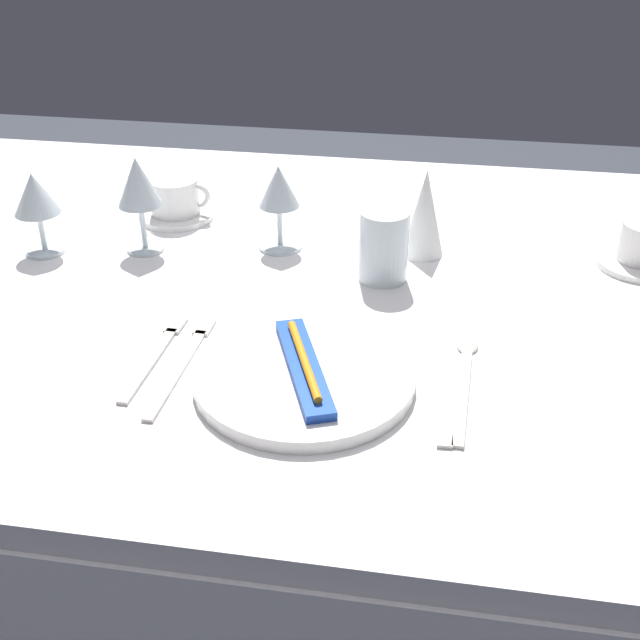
{
  "coord_description": "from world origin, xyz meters",
  "views": [
    {
      "loc": [
        0.14,
        -1.07,
        1.32
      ],
      "look_at": [
        -0.01,
        -0.15,
        0.76
      ],
      "focal_mm": 45.35,
      "sensor_mm": 36.0,
      "label": 1
    }
  ],
  "objects": [
    {
      "name": "dinner_plate",
      "position": [
        -0.01,
        -0.27,
        0.75
      ],
      "size": [
        0.27,
        0.27,
        0.02
      ],
      "primitive_type": "cylinder",
      "color": "white",
      "rests_on": "dining_table"
    },
    {
      "name": "wine_glass_left",
      "position": [
        -0.34,
        0.06,
        0.85
      ],
      "size": [
        0.07,
        0.07,
        0.16
      ],
      "color": "silver",
      "rests_on": "dining_table"
    },
    {
      "name": "wine_glass_centre",
      "position": [
        -0.49,
        0.03,
        0.84
      ],
      "size": [
        0.07,
        0.07,
        0.14
      ],
      "color": "silver",
      "rests_on": "dining_table"
    },
    {
      "name": "drink_tumbler",
      "position": [
        0.06,
        0.03,
        0.79
      ],
      "size": [
        0.07,
        0.07,
        0.11
      ],
      "color": "silver",
      "rests_on": "dining_table"
    },
    {
      "name": "saucer_right",
      "position": [
        -0.33,
        0.19,
        0.74
      ],
      "size": [
        0.13,
        0.13,
        0.01
      ],
      "primitive_type": "cylinder",
      "color": "white",
      "rests_on": "dining_table"
    },
    {
      "name": "wine_glass_right",
      "position": [
        -0.12,
        0.11,
        0.84
      ],
      "size": [
        0.07,
        0.07,
        0.14
      ],
      "color": "silver",
      "rests_on": "dining_table"
    },
    {
      "name": "fork_outer",
      "position": [
        -0.17,
        -0.25,
        0.74
      ],
      "size": [
        0.03,
        0.23,
        0.0
      ],
      "color": "beige",
      "rests_on": "dining_table"
    },
    {
      "name": "ground_plane",
      "position": [
        0.0,
        0.0,
        0.0
      ],
      "size": [
        6.0,
        6.0,
        0.0
      ],
      "primitive_type": "plane",
      "color": "#383D47"
    },
    {
      "name": "dinner_knife",
      "position": [
        0.16,
        -0.25,
        0.74
      ],
      "size": [
        0.03,
        0.24,
        0.0
      ],
      "color": "beige",
      "rests_on": "dining_table"
    },
    {
      "name": "toothbrush_package",
      "position": [
        -0.01,
        -0.27,
        0.77
      ],
      "size": [
        0.11,
        0.21,
        0.02
      ],
      "color": "blue",
      "rests_on": "dinner_plate"
    },
    {
      "name": "dining_table",
      "position": [
        0.0,
        0.0,
        0.66
      ],
      "size": [
        1.8,
        1.11,
        0.74
      ],
      "color": "white",
      "rests_on": "ground"
    },
    {
      "name": "napkin_folded",
      "position": [
        0.11,
        0.12,
        0.81
      ],
      "size": [
        0.07,
        0.07,
        0.14
      ],
      "primitive_type": "cone",
      "color": "white",
      "rests_on": "dining_table"
    },
    {
      "name": "coffee_cup_right",
      "position": [
        -0.33,
        0.19,
        0.78
      ],
      "size": [
        0.11,
        0.09,
        0.06
      ],
      "color": "white",
      "rests_on": "saucer_right"
    },
    {
      "name": "spoon_soup",
      "position": [
        0.18,
        -0.22,
        0.74
      ],
      "size": [
        0.03,
        0.23,
        0.01
      ],
      "color": "beige",
      "rests_on": "dining_table"
    },
    {
      "name": "fork_inner",
      "position": [
        -0.21,
        -0.24,
        0.74
      ],
      "size": [
        0.03,
        0.2,
        0.0
      ],
      "color": "beige",
      "rests_on": "dining_table"
    },
    {
      "name": "saucer_left",
      "position": [
        0.45,
        0.14,
        0.74
      ],
      "size": [
        0.14,
        0.14,
        0.01
      ],
      "primitive_type": "cylinder",
      "color": "white",
      "rests_on": "dining_table"
    }
  ]
}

